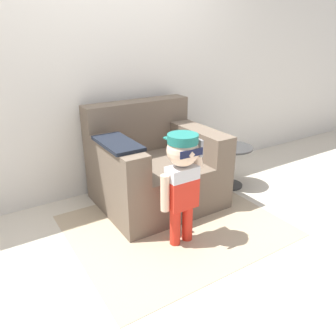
% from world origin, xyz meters
% --- Properties ---
extents(ground_plane, '(10.00, 10.00, 0.00)m').
position_xyz_m(ground_plane, '(0.00, 0.00, 0.00)').
color(ground_plane, beige).
extents(wall_back, '(10.00, 0.05, 2.60)m').
position_xyz_m(wall_back, '(0.00, 0.70, 1.30)').
color(wall_back, silver).
rests_on(wall_back, ground_plane).
extents(armchair, '(1.12, 0.97, 0.95)m').
position_xyz_m(armchair, '(0.19, 0.18, 0.35)').
color(armchair, '#6B5B4C').
rests_on(armchair, ground_plane).
extents(person_child, '(0.37, 0.28, 0.91)m').
position_xyz_m(person_child, '(0.01, -0.56, 0.61)').
color(person_child, red).
rests_on(person_child, ground_plane).
extents(side_table, '(0.43, 0.43, 0.46)m').
position_xyz_m(side_table, '(1.06, 0.01, 0.28)').
color(side_table, '#333333').
rests_on(side_table, ground_plane).
extents(rug, '(1.75, 1.47, 0.01)m').
position_xyz_m(rug, '(0.10, -0.34, 0.00)').
color(rug, tan).
rests_on(rug, ground_plane).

